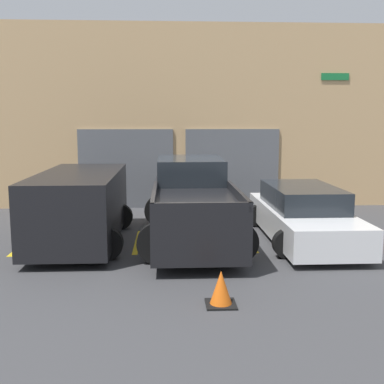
# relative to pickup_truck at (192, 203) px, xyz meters

# --- Properties ---
(ground_plane) EXTENTS (28.00, 28.00, 0.00)m
(ground_plane) POSITION_rel_pickup_truck_xyz_m (0.00, 1.23, -0.87)
(ground_plane) COLOR #3D3D3F
(shophouse_building) EXTENTS (17.46, 0.68, 5.87)m
(shophouse_building) POSITION_rel_pickup_truck_xyz_m (-0.00, 4.52, 2.03)
(shophouse_building) COLOR tan
(shophouse_building) RESTS_ON ground
(pickup_truck) EXTENTS (2.43, 5.56, 1.85)m
(pickup_truck) POSITION_rel_pickup_truck_xyz_m (0.00, 0.00, 0.00)
(pickup_truck) COLOR black
(pickup_truck) RESTS_ON ground
(sedan_white) EXTENTS (2.09, 4.80, 1.28)m
(sedan_white) POSITION_rel_pickup_truck_xyz_m (2.61, -0.25, -0.27)
(sedan_white) COLOR white
(sedan_white) RESTS_ON ground
(sedan_side) EXTENTS (2.20, 4.44, 1.64)m
(sedan_side) POSITION_rel_pickup_truck_xyz_m (-2.61, -0.28, 0.01)
(sedan_side) COLOR black
(sedan_side) RESTS_ON ground
(parking_stripe_far_left) EXTENTS (0.12, 2.20, 0.01)m
(parking_stripe_far_left) POSITION_rel_pickup_truck_xyz_m (-3.91, -0.29, -0.87)
(parking_stripe_far_left) COLOR gold
(parking_stripe_far_left) RESTS_ON ground
(parking_stripe_left) EXTENTS (0.12, 2.20, 0.01)m
(parking_stripe_left) POSITION_rel_pickup_truck_xyz_m (-1.30, -0.29, -0.87)
(parking_stripe_left) COLOR gold
(parking_stripe_left) RESTS_ON ground
(parking_stripe_centre) EXTENTS (0.12, 2.20, 0.01)m
(parking_stripe_centre) POSITION_rel_pickup_truck_xyz_m (1.30, -0.29, -0.87)
(parking_stripe_centre) COLOR gold
(parking_stripe_centre) RESTS_ON ground
(parking_stripe_right) EXTENTS (0.12, 2.20, 0.01)m
(parking_stripe_right) POSITION_rel_pickup_truck_xyz_m (3.91, -0.29, -0.87)
(parking_stripe_right) COLOR gold
(parking_stripe_right) RESTS_ON ground
(traffic_cone) EXTENTS (0.47, 0.47, 0.55)m
(traffic_cone) POSITION_rel_pickup_truck_xyz_m (0.21, -4.25, -0.62)
(traffic_cone) COLOR black
(traffic_cone) RESTS_ON ground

